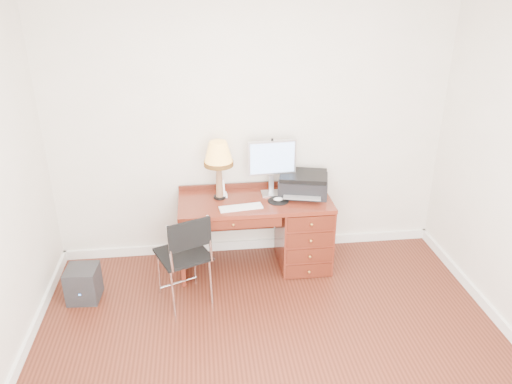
{
  "coord_description": "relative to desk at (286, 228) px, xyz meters",
  "views": [
    {
      "loc": [
        -0.51,
        -3.0,
        2.86
      ],
      "look_at": [
        -0.01,
        1.2,
        0.93
      ],
      "focal_mm": 35.0,
      "sensor_mm": 36.0,
      "label": 1
    }
  ],
  "objects": [
    {
      "name": "monitor",
      "position": [
        -0.13,
        0.14,
        0.69
      ],
      "size": [
        0.48,
        0.17,
        0.55
      ],
      "rotation": [
        0.0,
        0.0,
        0.09
      ],
      "color": "silver",
      "rests_on": "desk"
    },
    {
      "name": "equipment_box",
      "position": [
        -1.97,
        -0.39,
        -0.25
      ],
      "size": [
        0.3,
        0.3,
        0.33
      ],
      "primitive_type": "cube",
      "rotation": [
        0.0,
        0.0,
        -0.07
      ],
      "color": "black",
      "rests_on": "ground"
    },
    {
      "name": "phone",
      "position": [
        -0.63,
        0.1,
        0.39
      ],
      "size": [
        0.09,
        0.09,
        0.18
      ],
      "rotation": [
        0.0,
        0.0,
        0.1
      ],
      "color": "white",
      "rests_on": "desk"
    },
    {
      "name": "pen_cup",
      "position": [
        0.1,
        0.14,
        0.39
      ],
      "size": [
        0.08,
        0.08,
        0.11
      ],
      "primitive_type": "cylinder",
      "color": "black",
      "rests_on": "desk"
    },
    {
      "name": "mouse_pad",
      "position": [
        -0.1,
        -0.07,
        0.35
      ],
      "size": [
        0.21,
        0.21,
        0.04
      ],
      "color": "black",
      "rests_on": "desk"
    },
    {
      "name": "room_shell",
      "position": [
        -0.32,
        -0.77,
        -0.36
      ],
      "size": [
        4.0,
        4.0,
        4.0
      ],
      "color": "silver",
      "rests_on": "ground"
    },
    {
      "name": "printer",
      "position": [
        0.18,
        0.09,
        0.44
      ],
      "size": [
        0.56,
        0.48,
        0.21
      ],
      "rotation": [
        0.0,
        0.0,
        -0.25
      ],
      "color": "black",
      "rests_on": "desk"
    },
    {
      "name": "leg_lamp",
      "position": [
        -0.66,
        0.08,
        0.77
      ],
      "size": [
        0.29,
        0.29,
        0.59
      ],
      "color": "black",
      "rests_on": "desk"
    },
    {
      "name": "ground",
      "position": [
        -0.32,
        -1.4,
        -0.41
      ],
      "size": [
        4.0,
        4.0,
        0.0
      ],
      "primitive_type": "plane",
      "color": "#3D170D",
      "rests_on": "ground"
    },
    {
      "name": "desk",
      "position": [
        0.0,
        0.0,
        0.0
      ],
      "size": [
        1.5,
        0.67,
        0.75
      ],
      "color": "maroon",
      "rests_on": "ground"
    },
    {
      "name": "chair",
      "position": [
        -1.03,
        -0.57,
        0.14
      ],
      "size": [
        0.56,
        0.57,
        0.91
      ],
      "rotation": [
        0.0,
        0.0,
        0.39
      ],
      "color": "black",
      "rests_on": "ground"
    },
    {
      "name": "keyboard",
      "position": [
        -0.48,
        -0.17,
        0.34
      ],
      "size": [
        0.42,
        0.17,
        0.02
      ],
      "primitive_type": "cube",
      "rotation": [
        0.0,
        0.0,
        0.13
      ],
      "color": "white",
      "rests_on": "desk"
    }
  ]
}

